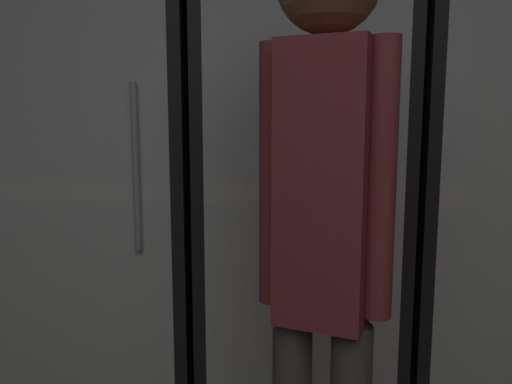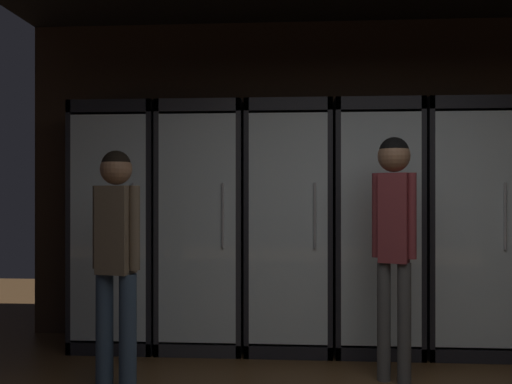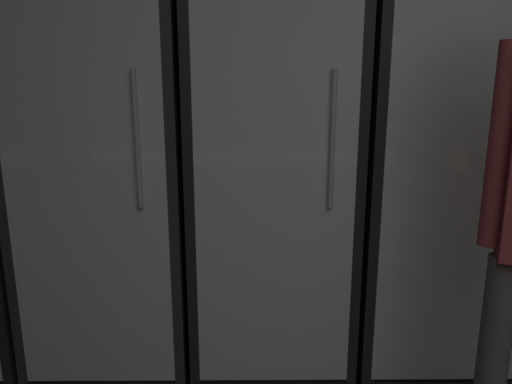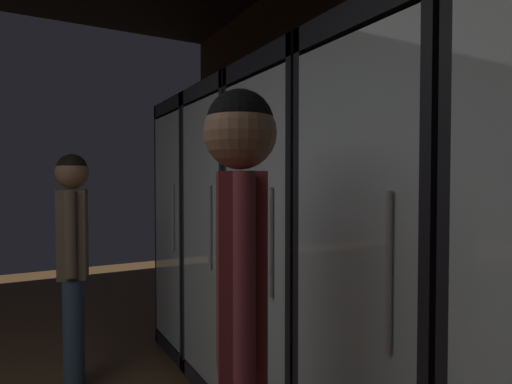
# 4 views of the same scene
# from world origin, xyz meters

# --- Properties ---
(wall_back) EXTENTS (6.00, 0.06, 2.80)m
(wall_back) POSITION_xyz_m (0.00, 3.03, 1.40)
(wall_back) COLOR #382619
(wall_back) RESTS_ON ground
(cooler_left) EXTENTS (0.68, 0.66, 2.02)m
(cooler_left) POSITION_xyz_m (-1.39, 2.71, 0.99)
(cooler_left) COLOR #2B2B30
(cooler_left) RESTS_ON ground
(cooler_center) EXTENTS (0.68, 0.66, 2.02)m
(cooler_center) POSITION_xyz_m (-0.68, 2.71, 0.99)
(cooler_center) COLOR black
(cooler_center) RESTS_ON ground
(cooler_right) EXTENTS (0.68, 0.66, 2.02)m
(cooler_right) POSITION_xyz_m (0.03, 2.71, 0.98)
(cooler_right) COLOR black
(cooler_right) RESTS_ON ground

